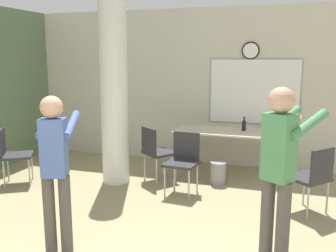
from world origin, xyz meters
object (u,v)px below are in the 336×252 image
at_px(folding_table, 223,134).
at_px(person_playing_front, 55,162).
at_px(chair_mid_room, 312,175).
at_px(chair_table_left, 156,150).
at_px(bottle_on_table, 244,125).
at_px(chair_by_left_wall, 12,152).
at_px(chair_table_front, 183,158).
at_px(person_playing_side, 280,164).

distance_m(folding_table, person_playing_front, 3.28).
bearing_deg(chair_mid_room, chair_table_left, 164.81).
distance_m(bottle_on_table, chair_table_left, 1.53).
bearing_deg(folding_table, chair_table_left, -143.03).
bearing_deg(chair_by_left_wall, bottle_on_table, 26.26).
distance_m(bottle_on_table, chair_table_front, 1.41).
distance_m(chair_mid_room, person_playing_front, 3.05).
height_order(chair_table_front, chair_mid_room, same).
bearing_deg(person_playing_front, folding_table, 69.75).
height_order(chair_table_front, person_playing_front, person_playing_front).
xyz_separation_m(chair_by_left_wall, person_playing_side, (3.95, -1.17, 0.49)).
relative_size(bottle_on_table, chair_table_front, 0.27).
xyz_separation_m(chair_table_front, chair_mid_room, (1.72, -0.25, 0.00)).
height_order(chair_table_left, person_playing_side, person_playing_side).
relative_size(bottle_on_table, chair_by_left_wall, 0.27).
bearing_deg(chair_by_left_wall, chair_mid_room, 2.75).
xyz_separation_m(chair_by_left_wall, chair_mid_room, (4.32, 0.21, 0.00)).
relative_size(bottle_on_table, chair_mid_room, 0.27).
xyz_separation_m(chair_table_front, chair_table_left, (-0.54, 0.37, 0.00)).
distance_m(chair_table_front, chair_table_left, 0.66).
distance_m(person_playing_side, person_playing_front, 2.12).
distance_m(chair_table_front, person_playing_front, 2.17).
distance_m(chair_mid_room, person_playing_side, 1.51).
bearing_deg(chair_by_left_wall, folding_table, 27.08).
height_order(chair_table_left, person_playing_front, person_playing_front).
bearing_deg(chair_by_left_wall, chair_table_left, 21.86).
xyz_separation_m(chair_mid_room, person_playing_front, (-2.47, -1.75, 0.42)).
bearing_deg(bottle_on_table, chair_table_left, -147.23).
height_order(bottle_on_table, person_playing_side, person_playing_side).
height_order(chair_table_front, chair_by_left_wall, same).
relative_size(folding_table, chair_mid_room, 1.84).
height_order(folding_table, chair_by_left_wall, chair_by_left_wall).
height_order(folding_table, chair_table_left, chair_table_left).
bearing_deg(chair_by_left_wall, person_playing_front, -39.74).
bearing_deg(person_playing_side, bottle_on_table, 102.73).
xyz_separation_m(chair_table_left, chair_mid_room, (2.27, -0.62, 0.00)).
bearing_deg(person_playing_front, bottle_on_table, 65.38).
xyz_separation_m(folding_table, person_playing_side, (0.96, -2.70, 0.31)).
height_order(chair_by_left_wall, chair_table_left, same).
bearing_deg(chair_mid_room, person_playing_front, -144.62).
bearing_deg(chair_mid_room, folding_table, 135.28).
bearing_deg(chair_table_left, person_playing_side, -46.54).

